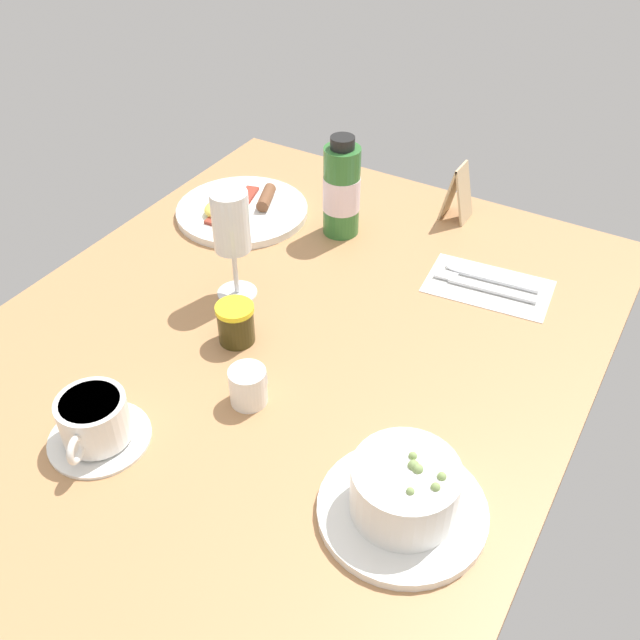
{
  "coord_description": "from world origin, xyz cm",
  "views": [
    {
      "loc": [
        -63.37,
        -44.53,
        68.55
      ],
      "look_at": [
        2.38,
        -5.78,
        5.79
      ],
      "focal_mm": 40.28,
      "sensor_mm": 36.0,
      "label": 1
    }
  ],
  "objects_px": {
    "porridge_bowl": "(404,493)",
    "creamer_jug": "(249,386)",
    "wine_glass": "(231,227)",
    "jam_jar": "(236,323)",
    "coffee_cup": "(95,422)",
    "breakfast_plate": "(241,210)",
    "sauce_bottle_green": "(342,190)",
    "cutlery_setting": "(486,284)",
    "menu_card": "(458,192)"
  },
  "relations": [
    {
      "from": "porridge_bowl",
      "to": "cutlery_setting",
      "type": "xyz_separation_m",
      "value": [
        0.46,
        0.07,
        -0.03
      ]
    },
    {
      "from": "breakfast_plate",
      "to": "coffee_cup",
      "type": "bearing_deg",
      "value": -163.1
    },
    {
      "from": "creamer_jug",
      "to": "breakfast_plate",
      "type": "distance_m",
      "value": 0.48
    },
    {
      "from": "creamer_jug",
      "to": "jam_jar",
      "type": "bearing_deg",
      "value": 43.16
    },
    {
      "from": "cutlery_setting",
      "to": "breakfast_plate",
      "type": "xyz_separation_m",
      "value": [
        -0.02,
        0.46,
        0.01
      ]
    },
    {
      "from": "wine_glass",
      "to": "breakfast_plate",
      "type": "height_order",
      "value": "wine_glass"
    },
    {
      "from": "wine_glass",
      "to": "menu_card",
      "type": "bearing_deg",
      "value": -28.14
    },
    {
      "from": "porridge_bowl",
      "to": "jam_jar",
      "type": "distance_m",
      "value": 0.37
    },
    {
      "from": "cutlery_setting",
      "to": "creamer_jug",
      "type": "height_order",
      "value": "creamer_jug"
    },
    {
      "from": "cutlery_setting",
      "to": "creamer_jug",
      "type": "distance_m",
      "value": 0.44
    },
    {
      "from": "porridge_bowl",
      "to": "wine_glass",
      "type": "height_order",
      "value": "wine_glass"
    },
    {
      "from": "cutlery_setting",
      "to": "sauce_bottle_green",
      "type": "relative_size",
      "value": 1.15
    },
    {
      "from": "breakfast_plate",
      "to": "jam_jar",
      "type": "bearing_deg",
      "value": -145.57
    },
    {
      "from": "wine_glass",
      "to": "jam_jar",
      "type": "height_order",
      "value": "wine_glass"
    },
    {
      "from": "jam_jar",
      "to": "sauce_bottle_green",
      "type": "relative_size",
      "value": 0.34
    },
    {
      "from": "jam_jar",
      "to": "cutlery_setting",
      "type": "bearing_deg",
      "value": -40.69
    },
    {
      "from": "coffee_cup",
      "to": "sauce_bottle_green",
      "type": "relative_size",
      "value": 0.73
    },
    {
      "from": "coffee_cup",
      "to": "menu_card",
      "type": "distance_m",
      "value": 0.75
    },
    {
      "from": "wine_glass",
      "to": "menu_card",
      "type": "distance_m",
      "value": 0.45
    },
    {
      "from": "coffee_cup",
      "to": "creamer_jug",
      "type": "xyz_separation_m",
      "value": [
        0.15,
        -0.12,
        -0.01
      ]
    },
    {
      "from": "sauce_bottle_green",
      "to": "breakfast_plate",
      "type": "bearing_deg",
      "value": 103.01
    },
    {
      "from": "wine_glass",
      "to": "jam_jar",
      "type": "distance_m",
      "value": 0.15
    },
    {
      "from": "creamer_jug",
      "to": "breakfast_plate",
      "type": "height_order",
      "value": "creamer_jug"
    },
    {
      "from": "cutlery_setting",
      "to": "sauce_bottle_green",
      "type": "distance_m",
      "value": 0.29
    },
    {
      "from": "porridge_bowl",
      "to": "breakfast_plate",
      "type": "height_order",
      "value": "porridge_bowl"
    },
    {
      "from": "creamer_jug",
      "to": "menu_card",
      "type": "relative_size",
      "value": 0.57
    },
    {
      "from": "creamer_jug",
      "to": "sauce_bottle_green",
      "type": "distance_m",
      "value": 0.44
    },
    {
      "from": "porridge_bowl",
      "to": "cutlery_setting",
      "type": "distance_m",
      "value": 0.47
    },
    {
      "from": "coffee_cup",
      "to": "creamer_jug",
      "type": "distance_m",
      "value": 0.2
    },
    {
      "from": "jam_jar",
      "to": "coffee_cup",
      "type": "bearing_deg",
      "value": 171.47
    },
    {
      "from": "coffee_cup",
      "to": "menu_card",
      "type": "relative_size",
      "value": 1.27
    },
    {
      "from": "sauce_bottle_green",
      "to": "menu_card",
      "type": "height_order",
      "value": "sauce_bottle_green"
    },
    {
      "from": "jam_jar",
      "to": "breakfast_plate",
      "type": "relative_size",
      "value": 0.26
    },
    {
      "from": "cutlery_setting",
      "to": "creamer_jug",
      "type": "bearing_deg",
      "value": 155.9
    },
    {
      "from": "wine_glass",
      "to": "menu_card",
      "type": "height_order",
      "value": "wine_glass"
    },
    {
      "from": "jam_jar",
      "to": "menu_card",
      "type": "bearing_deg",
      "value": -16.49
    },
    {
      "from": "porridge_bowl",
      "to": "cutlery_setting",
      "type": "bearing_deg",
      "value": 8.75
    },
    {
      "from": "menu_card",
      "to": "porridge_bowl",
      "type": "bearing_deg",
      "value": -162.92
    },
    {
      "from": "cutlery_setting",
      "to": "coffee_cup",
      "type": "bearing_deg",
      "value": 151.33
    },
    {
      "from": "porridge_bowl",
      "to": "menu_card",
      "type": "distance_m",
      "value": 0.66
    },
    {
      "from": "wine_glass",
      "to": "breakfast_plate",
      "type": "xyz_separation_m",
      "value": [
        0.2,
        0.13,
        -0.11
      ]
    },
    {
      "from": "porridge_bowl",
      "to": "menu_card",
      "type": "bearing_deg",
      "value": 17.08
    },
    {
      "from": "cutlery_setting",
      "to": "creamer_jug",
      "type": "xyz_separation_m",
      "value": [
        -0.4,
        0.18,
        0.02
      ]
    },
    {
      "from": "porridge_bowl",
      "to": "wine_glass",
      "type": "xyz_separation_m",
      "value": [
        0.24,
        0.4,
        0.09
      ]
    },
    {
      "from": "coffee_cup",
      "to": "wine_glass",
      "type": "xyz_separation_m",
      "value": [
        0.34,
        0.03,
        0.09
      ]
    },
    {
      "from": "porridge_bowl",
      "to": "creamer_jug",
      "type": "xyz_separation_m",
      "value": [
        0.06,
        0.25,
        -0.01
      ]
    },
    {
      "from": "breakfast_plate",
      "to": "menu_card",
      "type": "height_order",
      "value": "menu_card"
    },
    {
      "from": "wine_glass",
      "to": "cutlery_setting",
      "type": "bearing_deg",
      "value": -56.75
    },
    {
      "from": "creamer_jug",
      "to": "jam_jar",
      "type": "relative_size",
      "value": 0.96
    },
    {
      "from": "wine_glass",
      "to": "menu_card",
      "type": "relative_size",
      "value": 1.73
    }
  ]
}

